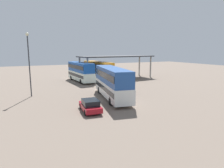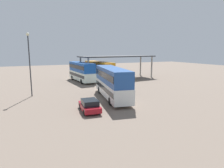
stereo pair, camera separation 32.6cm
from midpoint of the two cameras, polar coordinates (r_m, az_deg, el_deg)
name	(u,v)px [view 2 (the right image)]	position (r m, az deg, el deg)	size (l,w,h in m)	color
ground_plane	(123,103)	(25.12, 3.64, -5.58)	(140.00, 140.00, 0.00)	#726356
double_decker_main	(112,82)	(27.28, 0.34, 0.70)	(4.53, 11.74, 4.27)	silver
parked_hatchback	(90,105)	(21.76, -6.13, -6.22)	(2.12, 4.01, 1.35)	maroon
double_decker_near_canopy	(82,71)	(42.67, -8.66, 3.77)	(3.07, 10.35, 4.07)	silver
double_decker_mid_row	(99,70)	(44.44, -3.62, 4.13)	(3.25, 11.29, 4.11)	white
depot_canopy	(118,57)	(46.20, 1.96, 7.75)	(18.59, 7.22, 5.36)	#33353A
lamppost_tall	(29,58)	(30.35, -22.70, 7.07)	(0.44, 0.44, 9.08)	#33353A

